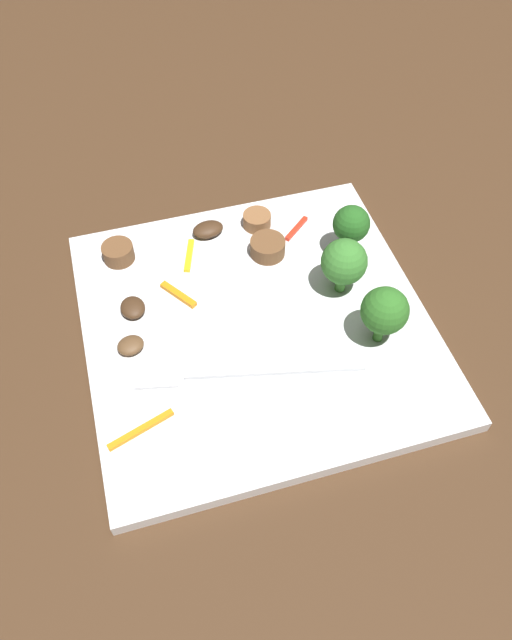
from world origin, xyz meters
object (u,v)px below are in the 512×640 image
at_px(pepper_strip_0, 178,295).
at_px(pepper_strip_1, 296,228).
at_px(fork, 231,374).
at_px(pepper_strip_2, 189,255).
at_px(broccoli_floret_1, 344,262).
at_px(plate, 256,324).
at_px(sausage_slice_0, 118,253).
at_px(sausage_slice_2, 257,220).
at_px(mushroom_2, 208,229).
at_px(broccoli_floret_0, 385,311).
at_px(sausage_slice_1, 268,247).
at_px(broccoli_floret_2, 351,225).
at_px(mushroom_1, 131,347).
at_px(mushroom_0, 133,308).
at_px(pepper_strip_3, 141,430).

bearing_deg(pepper_strip_0, pepper_strip_1, -158.35).
relative_size(fork, pepper_strip_2, 4.58).
bearing_deg(broccoli_floret_1, plate, 9.05).
xyz_separation_m(sausage_slice_0, sausage_slice_2, (-0.13, -0.01, -0.00)).
relative_size(broccoli_floret_1, pepper_strip_0, 1.41).
xyz_separation_m(broccoli_floret_1, mushroom_2, (0.10, -0.10, -0.03)).
relative_size(broccoli_floret_1, sausage_slice_0, 1.92).
height_order(broccoli_floret_0, sausage_slice_1, broccoli_floret_0).
height_order(plate, broccoli_floret_2, broccoli_floret_2).
distance_m(sausage_slice_0, mushroom_1, 0.11).
bearing_deg(broccoli_floret_1, fork, 27.70).
bearing_deg(mushroom_2, broccoli_floret_1, 133.89).
bearing_deg(pepper_strip_0, fork, 104.03).
distance_m(fork, mushroom_1, 0.09).
bearing_deg(mushroom_2, plate, 97.56).
bearing_deg(sausage_slice_2, mushroom_2, -2.14).
distance_m(broccoli_floret_1, pepper_strip_2, 0.15).
bearing_deg(sausage_slice_2, mushroom_0, 28.83).
distance_m(fork, pepper_strip_2, 0.14).
relative_size(sausage_slice_1, sausage_slice_2, 1.21).
relative_size(pepper_strip_0, pepper_strip_3, 0.72).
bearing_deg(pepper_strip_1, sausage_slice_1, 31.48).
relative_size(mushroom_1, mushroom_2, 0.74).
relative_size(broccoli_floret_0, pepper_strip_2, 1.45).
distance_m(broccoli_floret_0, broccoli_floret_1, 0.06).
bearing_deg(sausage_slice_1, pepper_strip_3, 46.05).
xyz_separation_m(plate, broccoli_floret_1, (-0.08, -0.01, 0.04)).
height_order(mushroom_1, pepper_strip_2, mushroom_1).
xyz_separation_m(mushroom_1, pepper_strip_0, (-0.05, -0.05, -0.00)).
relative_size(plate, pepper_strip_1, 8.19).
xyz_separation_m(sausage_slice_0, pepper_strip_1, (-0.17, 0.01, -0.01)).
xyz_separation_m(broccoli_floret_2, pepper_strip_1, (0.04, -0.04, -0.03)).
height_order(mushroom_0, pepper_strip_1, mushroom_0).
relative_size(sausage_slice_2, pepper_strip_2, 0.69).
bearing_deg(broccoli_floret_1, sausage_slice_2, -63.90).
relative_size(broccoli_floret_1, pepper_strip_1, 1.56).
bearing_deg(sausage_slice_1, pepper_strip_0, 17.33).
bearing_deg(broccoli_floret_2, fork, 36.03).
height_order(plate, sausage_slice_1, sausage_slice_1).
bearing_deg(pepper_strip_0, sausage_slice_1, -162.67).
bearing_deg(pepper_strip_2, pepper_strip_1, -176.76).
height_order(fork, mushroom_0, mushroom_0).
relative_size(broccoli_floret_1, sausage_slice_2, 2.05).
distance_m(fork, mushroom_2, 0.16).
relative_size(fork, broccoli_floret_1, 3.24).
xyz_separation_m(broccoli_floret_0, mushroom_0, (0.19, -0.08, -0.03)).
distance_m(fork, broccoli_floret_1, 0.14).
xyz_separation_m(broccoli_floret_1, sausage_slice_2, (0.05, -0.10, -0.03)).
xyz_separation_m(broccoli_floret_1, mushroom_1, (0.19, 0.01, -0.03)).
height_order(broccoli_floret_0, mushroom_2, broccoli_floret_0).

